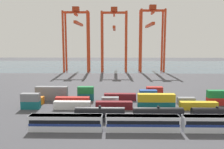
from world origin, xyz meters
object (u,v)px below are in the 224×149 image
Objects in this scene: gantry_crane_east at (151,32)px; shipping_container_19 at (86,97)px; gantry_crane_west at (77,32)px; shipping_container_8 at (73,101)px; freight_tank_row at (158,114)px; shipping_container_10 at (148,101)px; shipping_container_3 at (114,105)px; shipping_container_7 at (35,100)px; shipping_container_21 at (120,97)px; gantry_crane_central at (114,33)px; passenger_train at (142,122)px.

shipping_container_19 is at bearing -112.33° from gantry_crane_east.
shipping_container_19 is 103.98m from gantry_crane_east.
gantry_crane_west is 0.98× the size of gantry_crane_east.
gantry_crane_east reaches higher than shipping_container_8.
freight_tank_row is 7.67× the size of shipping_container_10.
shipping_container_19 is at bearing -78.85° from gantry_crane_west.
shipping_container_3 and shipping_container_7 have the same top height.
gantry_crane_east is at bearing 74.90° from shipping_container_21.
gantry_crane_west is at bearing 109.70° from freight_tank_row.
shipping_container_3 is 16.01m from shipping_container_8.
shipping_container_21 is 0.26× the size of gantry_crane_central.
shipping_container_3 is at bearing -100.15° from shipping_container_21.
shipping_container_7 is (-35.47, 24.96, -0.84)m from passenger_train.
gantry_crane_central is (13.91, 98.53, 27.13)m from shipping_container_8.
gantry_crane_central is (-12.91, 98.53, 27.13)m from shipping_container_10.
shipping_container_7 is 0.13× the size of gantry_crane_central.
passenger_train is 8.91m from freight_tank_row.
gantry_crane_east reaches higher than shipping_container_21.
gantry_crane_west reaches higher than shipping_container_10.
shipping_container_19 is at bearing 120.33° from passenger_train.
shipping_container_8 and shipping_container_10 have the same top height.
shipping_container_3 is at bearing 136.62° from freight_tank_row.
shipping_container_7 is at bearing 180.00° from shipping_container_8.
passenger_train is at bearing -69.16° from shipping_container_3.
shipping_container_8 is 7.18m from shipping_container_19.
freight_tank_row reaches higher than shipping_container_19.
passenger_train is 9.34× the size of shipping_container_7.
gantry_crane_central reaches higher than shipping_container_10.
gantry_crane_east is (28.06, 0.03, 1.13)m from gantry_crane_central.
gantry_crane_east reaches higher than shipping_container_7.
shipping_container_8 is (-27.22, 17.69, -0.73)m from freight_tank_row.
shipping_container_10 is at bearing 91.31° from freight_tank_row.
shipping_container_10 is 0.12× the size of gantry_crane_east.
shipping_container_7 is 40.23m from shipping_container_10.
shipping_container_21 is (30.40, 6.00, 0.00)m from shipping_container_7.
shipping_container_7 is at bearing 168.02° from shipping_container_3.
gantry_crane_east reaches higher than passenger_train.
shipping_container_8 is 18.02m from shipping_container_21.
shipping_container_8 is at bearing 158.00° from shipping_container_3.
gantry_crane_central is at bearing 1.41° from gantry_crane_west.
shipping_container_10 is 0.13× the size of gantry_crane_central.
gantry_crane_central is (-13.32, 116.22, 26.40)m from freight_tank_row.
freight_tank_row is at bearing -33.02° from shipping_container_8.
passenger_train reaches higher than shipping_container_10.
gantry_crane_east is (14.75, 116.26, 27.53)m from freight_tank_row.
shipping_container_10 is 11.51m from shipping_container_21.
shipping_container_10 is at bearing 79.22° from passenger_train.
shipping_container_3 is 1.00× the size of shipping_container_21.
gantry_crane_central is at bearing 93.78° from passenger_train.
shipping_container_8 is at bearing 131.48° from passenger_train.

